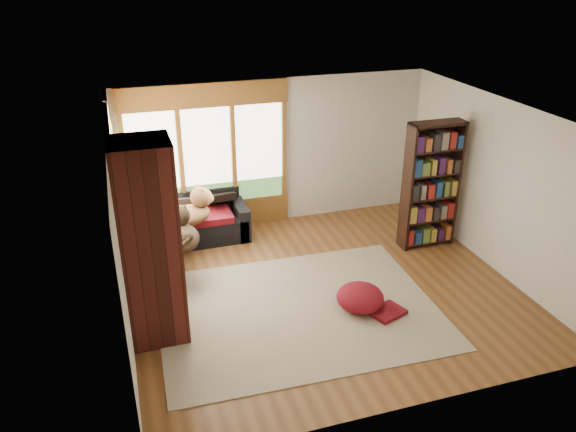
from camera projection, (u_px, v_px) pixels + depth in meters
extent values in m
plane|color=brown|center=(324.00, 289.00, 8.25)|extent=(5.50, 5.50, 0.00)
plane|color=white|center=(329.00, 115.00, 7.15)|extent=(5.50, 5.50, 0.00)
cube|color=silver|center=(275.00, 153.00, 9.86)|extent=(5.50, 0.04, 2.60)
cube|color=silver|center=(417.00, 308.00, 5.54)|extent=(5.50, 0.04, 2.60)
cube|color=silver|center=(119.00, 236.00, 6.95)|extent=(0.04, 5.00, 2.60)
cube|color=silver|center=(497.00, 186.00, 8.44)|extent=(0.04, 5.00, 2.60)
cube|color=#905D24|center=(208.00, 157.00, 9.48)|extent=(2.82, 0.10, 1.90)
cube|color=white|center=(208.00, 157.00, 9.48)|extent=(2.54, 0.09, 1.62)
cube|color=#905D24|center=(117.00, 196.00, 7.98)|extent=(0.10, 2.62, 1.90)
cube|color=white|center=(117.00, 196.00, 7.98)|extent=(0.09, 2.36, 1.62)
cube|color=#7B955A|center=(114.00, 151.00, 8.53)|extent=(0.03, 0.72, 0.90)
cube|color=#471914|center=(150.00, 244.00, 6.74)|extent=(0.70, 0.70, 2.60)
cube|color=black|center=(190.00, 232.00, 9.48)|extent=(2.20, 0.90, 0.42)
cube|color=black|center=(185.00, 202.00, 9.62)|extent=(2.20, 0.20, 0.38)
cube|color=black|center=(247.00, 219.00, 9.72)|extent=(0.20, 0.90, 0.60)
cube|color=maroon|center=(184.00, 221.00, 9.24)|extent=(1.90, 0.66, 0.12)
cube|color=black|center=(154.00, 255.00, 8.74)|extent=(0.90, 2.20, 0.42)
cube|color=black|center=(128.00, 235.00, 8.48)|extent=(0.20, 2.20, 0.38)
cube|color=black|center=(160.00, 282.00, 7.84)|extent=(0.90, 0.20, 0.60)
cube|color=maroon|center=(163.00, 249.00, 8.36)|extent=(0.66, 1.20, 0.12)
cube|color=maroon|center=(157.00, 222.00, 9.18)|extent=(0.66, 0.66, 0.12)
cube|color=beige|center=(298.00, 310.00, 7.74)|extent=(3.87, 3.00, 0.01)
cube|color=black|center=(454.00, 183.00, 9.21)|extent=(0.04, 0.30, 2.12)
cube|color=black|center=(407.00, 189.00, 8.97)|extent=(0.04, 0.30, 2.12)
cube|color=black|center=(426.00, 183.00, 9.21)|extent=(0.91, 0.02, 2.12)
cube|color=black|center=(425.00, 240.00, 9.52)|extent=(0.83, 0.28, 0.03)
cube|color=black|center=(427.00, 219.00, 9.34)|extent=(0.83, 0.28, 0.03)
cube|color=black|center=(430.00, 196.00, 9.17)|extent=(0.83, 0.28, 0.03)
cube|color=black|center=(432.00, 173.00, 9.00)|extent=(0.83, 0.28, 0.03)
cube|color=black|center=(435.00, 149.00, 8.83)|extent=(0.83, 0.28, 0.03)
cube|color=black|center=(438.00, 124.00, 8.66)|extent=(0.83, 0.28, 0.03)
cube|color=#726659|center=(432.00, 186.00, 9.07)|extent=(0.79, 0.22, 1.96)
ellipsoid|color=maroon|center=(360.00, 297.00, 7.71)|extent=(0.66, 0.66, 0.35)
ellipsoid|color=brown|center=(185.00, 211.00, 8.92)|extent=(1.01, 0.84, 0.29)
sphere|color=brown|center=(201.00, 198.00, 9.04)|extent=(0.46, 0.46, 0.35)
cone|color=brown|center=(197.00, 191.00, 8.95)|extent=(0.17, 0.17, 0.15)
ellipsoid|color=black|center=(181.00, 233.00, 8.25)|extent=(0.58, 0.85, 0.27)
sphere|color=black|center=(179.00, 217.00, 8.46)|extent=(0.35, 0.35, 0.33)
cone|color=black|center=(179.00, 210.00, 8.36)|extent=(0.13, 0.13, 0.14)
cube|color=black|center=(226.00, 191.00, 9.61)|extent=(0.45, 0.12, 0.45)
cube|color=black|center=(191.00, 195.00, 9.45)|extent=(0.45, 0.12, 0.45)
cube|color=black|center=(137.00, 213.00, 8.80)|extent=(0.45, 0.12, 0.45)
cube|color=black|center=(142.00, 244.00, 7.85)|extent=(0.45, 0.12, 0.45)
cube|color=maroon|center=(155.00, 199.00, 9.29)|extent=(0.42, 0.12, 0.42)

